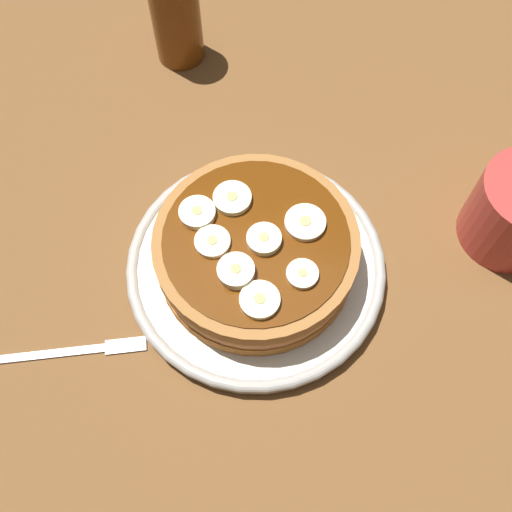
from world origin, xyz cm
name	(u,v)px	position (x,y,z in cm)	size (l,w,h in cm)	color
ground_plane	(256,278)	(0.00, 0.00, -1.50)	(140.00, 140.00, 3.00)	brown
plate	(256,266)	(0.00, 0.00, 1.02)	(23.17, 23.17, 1.89)	silver
pancake_stack	(257,251)	(0.02, -0.05, 3.90)	(17.72, 17.83, 4.65)	#A35F26
banana_slice_0	(265,237)	(0.25, -0.68, 6.48)	(2.89, 2.89, 0.90)	#F4EEC0
banana_slice_1	(302,274)	(-1.98, -4.52, 6.38)	(2.60, 2.60, 0.70)	beige
banana_slice_2	(305,223)	(2.59, -3.43, 6.40)	(3.45, 3.45, 0.74)	#F9E3B8
banana_slice_3	(197,213)	(0.66, 5.38, 6.46)	(3.09, 3.09, 0.86)	#FEF3C4
banana_slice_4	(236,271)	(-3.45, 0.54, 6.57)	(3.02, 3.02, 1.08)	#FEE9C5
banana_slice_5	(260,300)	(-5.16, -2.00, 6.41)	(3.21, 3.21, 0.76)	#F5F0B6
banana_slice_6	(212,242)	(-1.47, 3.25, 6.37)	(2.97, 2.97, 0.68)	beige
banana_slice_7	(232,199)	(2.91, 3.07, 6.43)	(3.28, 3.28, 0.80)	#F3F3C2
fork	(80,350)	(-11.94, 11.92, 0.25)	(6.37, 12.20, 0.50)	silver
syrup_bottle	(175,13)	(22.70, 16.20, 5.63)	(5.14, 5.14, 12.62)	brown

